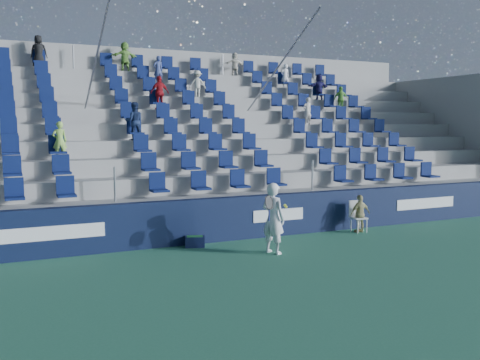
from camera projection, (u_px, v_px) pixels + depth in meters
ground at (284, 267)px, 11.98m from camera, size 70.00×70.00×0.00m
sponsor_wall at (228, 219)px, 14.76m from camera, size 24.00×0.32×1.20m
grandstand at (172, 154)px, 19.21m from camera, size 24.00×8.17×6.63m
tennis_player at (273, 218)px, 13.21m from camera, size 0.73×0.76×1.77m
line_judge_chair at (357, 214)px, 15.97m from camera, size 0.46×0.47×0.93m
line_judge at (360, 214)px, 15.83m from camera, size 0.66×0.29×1.12m
ball_bin at (195, 241)px, 13.98m from camera, size 0.58×0.47×0.28m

